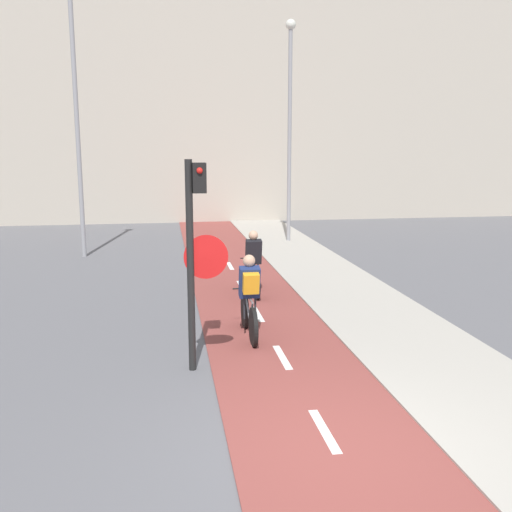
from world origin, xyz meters
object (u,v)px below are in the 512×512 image
(street_lamp_sidewalk, at_px, (290,112))
(cyclist_far, at_px, (253,266))
(cyclist_near, at_px, (249,299))
(street_lamp_far, at_px, (76,97))
(traffic_light_pole, at_px, (196,243))

(street_lamp_sidewalk, xyz_separation_m, cyclist_far, (-2.47, -7.45, -4.00))
(cyclist_far, bearing_deg, street_lamp_sidewalk, 71.67)
(cyclist_near, distance_m, cyclist_far, 3.13)
(street_lamp_far, height_order, cyclist_near, street_lamp_far)
(street_lamp_sidewalk, bearing_deg, traffic_light_pole, -108.69)
(traffic_light_pole, bearing_deg, street_lamp_far, 106.68)
(street_lamp_sidewalk, bearing_deg, street_lamp_far, -165.24)
(traffic_light_pole, bearing_deg, street_lamp_sidewalk, 71.31)
(traffic_light_pole, xyz_separation_m, cyclist_near, (1.01, 1.38, -1.27))
(street_lamp_far, bearing_deg, cyclist_far, -50.73)
(street_lamp_far, height_order, street_lamp_sidewalk, street_lamp_far)
(street_lamp_far, relative_size, cyclist_far, 4.71)
(traffic_light_pole, relative_size, street_lamp_far, 0.39)
(street_lamp_far, relative_size, street_lamp_sidewalk, 1.06)
(traffic_light_pole, bearing_deg, cyclist_near, 53.82)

